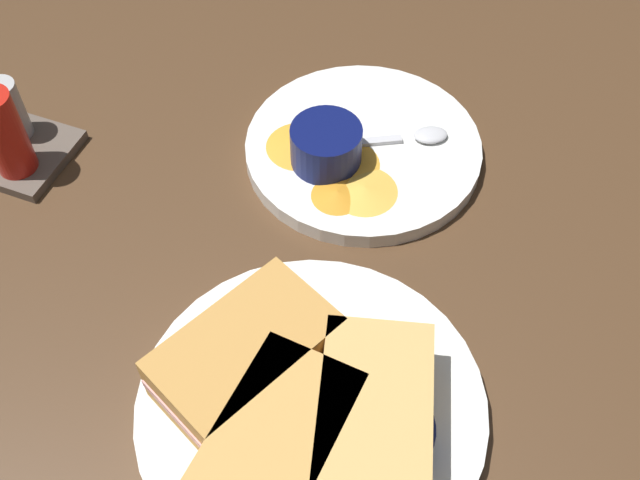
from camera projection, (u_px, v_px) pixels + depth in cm
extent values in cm
cube|color=#4C331E|center=(282.00, 329.00, 63.03)|extent=(110.00, 110.00, 3.00)
cylinder|color=white|center=(311.00, 408.00, 56.29)|extent=(25.74, 25.74, 1.60)
cube|color=#C68C42|center=(251.00, 359.00, 55.14)|extent=(14.98, 12.30, 4.80)
cube|color=#DB938E|center=(251.00, 359.00, 55.14)|extent=(14.97, 11.86, 0.80)
cube|color=tan|center=(276.00, 447.00, 51.13)|extent=(13.55, 8.58, 4.80)
cube|color=#DB938E|center=(276.00, 447.00, 51.13)|extent=(13.76, 7.99, 0.80)
cube|color=tan|center=(374.00, 419.00, 52.36)|extent=(14.57, 10.82, 4.80)
cube|color=#DB938E|center=(374.00, 419.00, 52.36)|extent=(14.65, 10.31, 0.80)
cylinder|color=#0C144C|center=(379.00, 438.00, 52.04)|extent=(7.39, 7.39, 3.79)
cylinder|color=black|center=(380.00, 429.00, 50.85)|extent=(6.06, 6.06, 0.60)
cube|color=silver|center=(252.00, 391.00, 55.94)|extent=(1.18, 5.54, 0.40)
ellipsoid|color=silver|center=(320.00, 421.00, 54.38)|extent=(2.42, 3.34, 0.80)
cylinder|color=white|center=(366.00, 150.00, 72.22)|extent=(22.22, 22.22, 1.60)
cylinder|color=#0C144C|center=(326.00, 146.00, 68.80)|extent=(6.50, 6.50, 3.83)
cylinder|color=olive|center=(326.00, 133.00, 67.59)|extent=(5.33, 5.33, 0.60)
cube|color=silver|center=(373.00, 141.00, 71.43)|extent=(3.35, 5.20, 0.40)
ellipsoid|color=silver|center=(431.00, 135.00, 71.74)|extent=(3.47, 3.86, 0.80)
cone|color=orange|center=(342.00, 195.00, 67.37)|extent=(6.59, 6.59, 0.60)
cone|color=gold|center=(300.00, 144.00, 71.15)|extent=(8.00, 8.00, 0.60)
cone|color=gold|center=(364.00, 189.00, 67.79)|extent=(7.01, 7.01, 0.60)
cone|color=gold|center=(345.00, 162.00, 69.76)|extent=(7.57, 7.57, 0.60)
cone|color=orange|center=(337.00, 177.00, 68.62)|extent=(5.76, 5.76, 0.60)
cube|color=brown|center=(21.00, 153.00, 72.36)|extent=(9.00, 9.00, 1.00)
cylinder|color=red|center=(4.00, 133.00, 67.30)|extent=(3.60, 3.60, 8.50)
cylinder|color=#B2B2B2|center=(8.00, 110.00, 70.90)|extent=(3.00, 3.00, 6.00)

